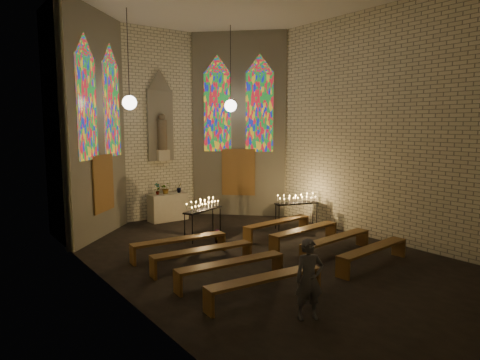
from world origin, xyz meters
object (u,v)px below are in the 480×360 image
altar (168,207)px  votive_stand_right (297,201)px  aisle_flower_pot (218,236)px  visitor (309,279)px  votive_stand_left (203,207)px

altar → votive_stand_right: votive_stand_right is taller
aisle_flower_pot → visitor: bearing=-105.7°
votive_stand_left → visitor: visitor is taller
altar → votive_stand_left: votive_stand_left is taller
aisle_flower_pot → altar: bearing=87.5°
altar → visitor: size_ratio=0.94×
aisle_flower_pot → votive_stand_left: size_ratio=0.25×
votive_stand_right → visitor: (-4.63, -5.14, -0.20)m
altar → votive_stand_right: bearing=-50.8°
votive_stand_left → visitor: (-1.40, -5.95, -0.24)m
votive_stand_left → visitor: bearing=-125.1°
altar → visitor: bearing=-100.5°
altar → aisle_flower_pot: 3.60m
aisle_flower_pot → visitor: visitor is taller
altar → aisle_flower_pot: (-0.15, -3.58, -0.31)m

